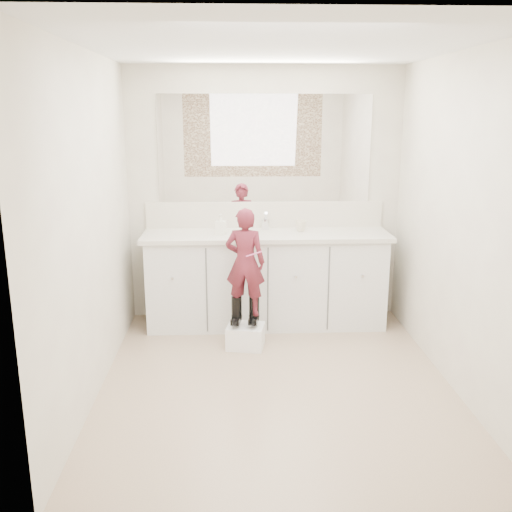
{
  "coord_description": "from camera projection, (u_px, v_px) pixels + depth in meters",
  "views": [
    {
      "loc": [
        -0.32,
        -3.94,
        1.99
      ],
      "look_at": [
        -0.12,
        0.7,
        0.8
      ],
      "focal_mm": 40.0,
      "sensor_mm": 36.0,
      "label": 1
    }
  ],
  "objects": [
    {
      "name": "floor",
      "position": [
        276.0,
        381.0,
        4.32
      ],
      "size": [
        3.0,
        3.0,
        0.0
      ],
      "primitive_type": "plane",
      "color": "#987D63",
      "rests_on": "ground"
    },
    {
      "name": "backsplash",
      "position": [
        265.0,
        215.0,
        5.5
      ],
      "size": [
        2.28,
        0.03,
        0.25
      ],
      "primitive_type": "cube",
      "color": "beige",
      "rests_on": "countertop"
    },
    {
      "name": "toothbrush",
      "position": [
        254.0,
        254.0,
        4.68
      ],
      "size": [
        0.14,
        0.04,
        0.06
      ],
      "primitive_type": "cylinder",
      "rotation": [
        0.0,
        1.22,
        -0.19
      ],
      "color": "pink",
      "rests_on": "toddler"
    },
    {
      "name": "step_stool",
      "position": [
        246.0,
        336.0,
        4.92
      ],
      "size": [
        0.35,
        0.31,
        0.2
      ],
      "primitive_type": "cube",
      "rotation": [
        0.0,
        0.0,
        -0.19
      ],
      "color": "white",
      "rests_on": "floor"
    },
    {
      "name": "countertop",
      "position": [
        266.0,
        235.0,
        5.27
      ],
      "size": [
        2.28,
        0.58,
        0.04
      ],
      "primitive_type": "cube",
      "color": "beige",
      "rests_on": "vanity_cabinet"
    },
    {
      "name": "toddler",
      "position": [
        245.0,
        262.0,
        4.78
      ],
      "size": [
        0.37,
        0.28,
        0.92
      ],
      "primitive_type": "imported",
      "rotation": [
        0.0,
        0.0,
        2.95
      ],
      "color": "#982E3B",
      "rests_on": "step_stool"
    },
    {
      "name": "cup",
      "position": [
        301.0,
        226.0,
        5.34
      ],
      "size": [
        0.13,
        0.13,
        0.1
      ],
      "primitive_type": "imported",
      "rotation": [
        0.0,
        0.0,
        0.24
      ],
      "color": "beige",
      "rests_on": "countertop"
    },
    {
      "name": "wall_left",
      "position": [
        91.0,
        228.0,
        3.96
      ],
      "size": [
        0.0,
        3.0,
        3.0
      ],
      "primitive_type": "plane",
      "rotation": [
        1.57,
        0.0,
        1.57
      ],
      "color": "beige",
      "rests_on": "floor"
    },
    {
      "name": "boot_left",
      "position": [
        237.0,
        311.0,
        4.88
      ],
      "size": [
        0.12,
        0.19,
        0.26
      ],
      "primitive_type": null,
      "rotation": [
        0.0,
        0.0,
        -0.19
      ],
      "color": "black",
      "rests_on": "step_stool"
    },
    {
      "name": "boot_right",
      "position": [
        254.0,
        311.0,
        4.89
      ],
      "size": [
        0.12,
        0.19,
        0.26
      ],
      "primitive_type": null,
      "rotation": [
        0.0,
        0.0,
        -0.19
      ],
      "color": "black",
      "rests_on": "step_stool"
    },
    {
      "name": "wall_back",
      "position": [
        265.0,
        195.0,
        5.47
      ],
      "size": [
        2.6,
        0.0,
        2.6
      ],
      "primitive_type": "plane",
      "rotation": [
        1.57,
        0.0,
        0.0
      ],
      "color": "beige",
      "rests_on": "floor"
    },
    {
      "name": "ceiling",
      "position": [
        279.0,
        46.0,
        3.72
      ],
      "size": [
        3.0,
        3.0,
        0.0
      ],
      "primitive_type": "plane",
      "rotation": [
        3.14,
        0.0,
        0.0
      ],
      "color": "white",
      "rests_on": "wall_back"
    },
    {
      "name": "dot_panel",
      "position": [
        305.0,
        191.0,
        2.46
      ],
      "size": [
        2.0,
        0.01,
        1.2
      ],
      "primitive_type": "cube",
      "color": "#472819",
      "rests_on": "wall_front"
    },
    {
      "name": "mirror",
      "position": [
        265.0,
        149.0,
        5.35
      ],
      "size": [
        2.0,
        0.02,
        1.0
      ],
      "primitive_type": "cube",
      "color": "white",
      "rests_on": "wall_back"
    },
    {
      "name": "vanity_cabinet",
      "position": [
        266.0,
        281.0,
        5.4
      ],
      "size": [
        2.2,
        0.55,
        0.85
      ],
      "primitive_type": "cube",
      "color": "silver",
      "rests_on": "floor"
    },
    {
      "name": "faucet",
      "position": [
        265.0,
        224.0,
        5.41
      ],
      "size": [
        0.08,
        0.08,
        0.1
      ],
      "primitive_type": "cylinder",
      "color": "silver",
      "rests_on": "countertop"
    },
    {
      "name": "wall_front",
      "position": [
        303.0,
        291.0,
        2.57
      ],
      "size": [
        2.6,
        0.0,
        2.6
      ],
      "primitive_type": "plane",
      "rotation": [
        -1.57,
        0.0,
        0.0
      ],
      "color": "beige",
      "rests_on": "floor"
    },
    {
      "name": "wall_right",
      "position": [
        458.0,
        224.0,
        4.07
      ],
      "size": [
        0.0,
        3.0,
        3.0
      ],
      "primitive_type": "plane",
      "rotation": [
        1.57,
        0.0,
        -1.57
      ],
      "color": "beige",
      "rests_on": "floor"
    },
    {
      "name": "soap_bottle",
      "position": [
        221.0,
        224.0,
        5.19
      ],
      "size": [
        0.1,
        0.11,
        0.19
      ],
      "primitive_type": "imported",
      "rotation": [
        0.0,
        0.0,
        -0.27
      ],
      "color": "white",
      "rests_on": "countertop"
    }
  ]
}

